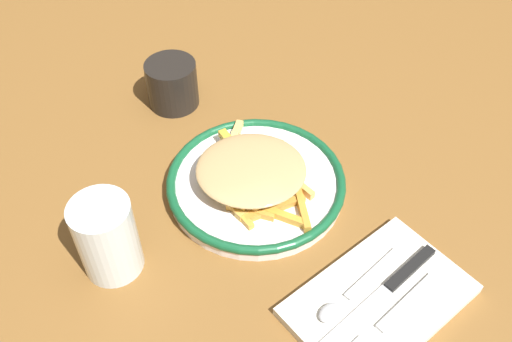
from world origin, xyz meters
The scene contains 9 objects.
ground_plane centered at (0.00, 0.00, 0.00)m, with size 2.60×2.60×0.00m, color brown.
plate centered at (0.00, 0.00, 0.01)m, with size 0.27×0.27×0.03m.
fries_heap centered at (0.00, 0.01, 0.04)m, with size 0.24×0.22×0.04m.
napkin centered at (-0.25, -0.02, 0.01)m, with size 0.15×0.23×0.01m, color silver.
fork centered at (-0.28, 0.00, 0.02)m, with size 0.04×0.18×0.00m.
knife centered at (-0.24, -0.04, 0.02)m, with size 0.04×0.21×0.01m.
spoon centered at (-0.22, 0.02, 0.02)m, with size 0.04×0.15×0.01m.
water_glass centered at (0.00, 0.23, 0.06)m, with size 0.08×0.08×0.12m, color silver.
coffee_mug centered at (0.25, 0.00, 0.04)m, with size 0.11×0.09×0.08m.
Camera 1 is at (-0.46, 0.32, 0.64)m, focal length 39.64 mm.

